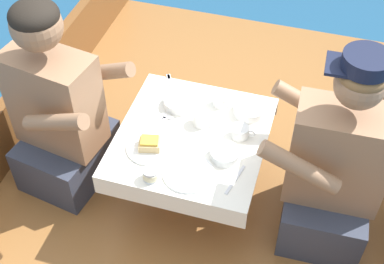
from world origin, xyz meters
name	(u,v)px	position (x,y,z in m)	size (l,w,h in m)	color
ground_plane	(191,234)	(0.00, 0.00, 0.00)	(60.00, 60.00, 0.00)	navy
boat_deck	(191,216)	(0.00, 0.00, 0.17)	(2.03, 3.20, 0.34)	brown
gunwale_port	(7,132)	(-0.99, 0.00, 0.51)	(0.06, 3.20, 0.34)	brown
cockpit_table	(192,142)	(0.00, 0.03, 0.71)	(0.66, 0.70, 0.42)	#B2B2B7
person_port	(59,114)	(-0.63, -0.02, 0.75)	(0.57, 0.51, 1.01)	#333847
person_starboard	(333,171)	(0.63, 0.01, 0.73)	(0.53, 0.45, 1.01)	#333847
plate_sandwich	(150,148)	(-0.15, -0.10, 0.76)	(0.21, 0.21, 0.01)	white
plate_bread	(188,173)	(0.05, -0.19, 0.76)	(0.22, 0.22, 0.01)	white
sandwich	(150,143)	(-0.15, -0.10, 0.78)	(0.11, 0.09, 0.05)	tan
bowl_port_near	(249,110)	(0.21, 0.24, 0.77)	(0.15, 0.15, 0.04)	white
bowl_starboard_near	(180,102)	(-0.11, 0.20, 0.77)	(0.15, 0.15, 0.04)	white
bowl_center_far	(225,154)	(0.17, -0.06, 0.77)	(0.13, 0.13, 0.04)	white
coffee_cup_port	(202,118)	(0.02, 0.11, 0.78)	(0.11, 0.08, 0.06)	white
coffee_cup_starboard	(241,132)	(0.21, 0.08, 0.78)	(0.11, 0.08, 0.05)	white
coffee_cup_center	(221,100)	(0.07, 0.26, 0.78)	(0.10, 0.07, 0.05)	white
tin_can	(151,174)	(-0.09, -0.26, 0.78)	(0.07, 0.07, 0.05)	silver
utensil_fork_starboard	(170,83)	(-0.20, 0.33, 0.75)	(0.09, 0.16, 0.00)	silver
utensil_spoon_center	(161,118)	(-0.17, 0.09, 0.76)	(0.17, 0.06, 0.01)	silver
utensil_knife_starboard	(235,180)	(0.24, -0.17, 0.75)	(0.05, 0.17, 0.00)	silver
utensil_spoon_port	(164,122)	(-0.15, 0.07, 0.76)	(0.07, 0.17, 0.01)	silver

